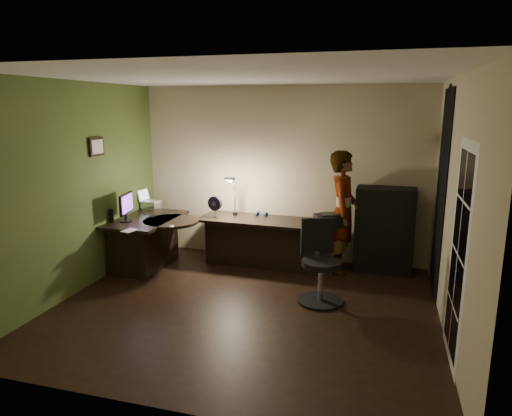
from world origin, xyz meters
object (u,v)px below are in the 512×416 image
(desk_left, at_px, (147,243))
(person, at_px, (343,212))
(monitor, at_px, (125,211))
(desk_right, at_px, (263,243))
(office_chair, at_px, (321,263))
(cabinet, at_px, (384,230))

(desk_left, distance_m, person, 2.94)
(desk_left, relative_size, monitor, 2.90)
(desk_right, distance_m, person, 1.28)
(office_chair, bearing_deg, desk_right, 110.18)
(office_chair, relative_size, person, 0.57)
(desk_right, xyz_separation_m, person, (1.16, 0.10, 0.52))
(desk_right, distance_m, office_chair, 1.51)
(desk_left, relative_size, desk_right, 0.68)
(office_chair, xyz_separation_m, person, (0.13, 1.20, 0.38))
(desk_left, height_order, monitor, monitor)
(desk_left, bearing_deg, cabinet, 13.68)
(monitor, bearing_deg, cabinet, 5.71)
(desk_right, relative_size, monitor, 4.30)
(desk_left, bearing_deg, person, 13.05)
(desk_left, distance_m, monitor, 0.61)
(person, bearing_deg, office_chair, 173.80)
(monitor, bearing_deg, person, 5.75)
(desk_right, xyz_separation_m, office_chair, (1.03, -1.10, 0.15))
(person, bearing_deg, desk_right, 95.11)
(cabinet, xyz_separation_m, office_chair, (-0.73, -1.37, -0.11))
(cabinet, bearing_deg, office_chair, -116.20)
(monitor, relative_size, office_chair, 0.44)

